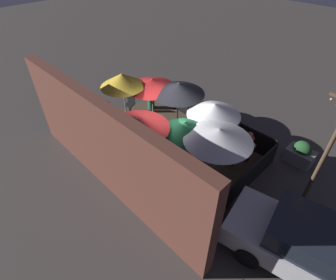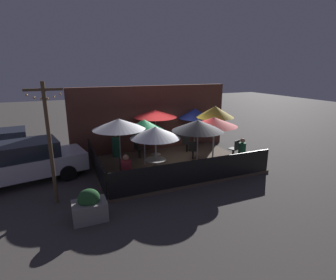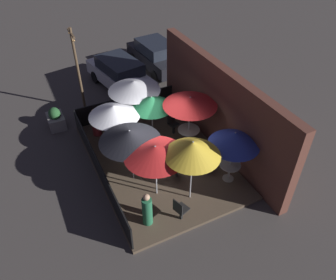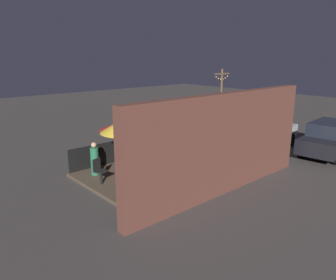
% 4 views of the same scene
% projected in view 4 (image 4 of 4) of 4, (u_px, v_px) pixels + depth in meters
% --- Properties ---
extents(ground_plane, '(60.00, 60.00, 0.00)m').
position_uv_depth(ground_plane, '(172.00, 172.00, 13.49)').
color(ground_plane, '#423D3A').
extents(patio_deck, '(6.92, 4.84, 0.12)m').
position_uv_depth(patio_deck, '(172.00, 171.00, 13.48)').
color(patio_deck, brown).
rests_on(patio_deck, ground_plane).
extents(building_wall, '(8.52, 0.36, 3.49)m').
position_uv_depth(building_wall, '(224.00, 144.00, 11.14)').
color(building_wall, brown).
rests_on(building_wall, ground_plane).
extents(fence_front, '(6.72, 0.05, 0.95)m').
position_uv_depth(fence_front, '(137.00, 146.00, 15.06)').
color(fence_front, black).
rests_on(fence_front, patio_deck).
extents(fence_side_left, '(0.05, 4.64, 0.95)m').
position_uv_depth(fence_side_left, '(225.00, 144.00, 15.54)').
color(fence_side_left, black).
rests_on(fence_side_left, patio_deck).
extents(patio_umbrella_0, '(2.10, 2.10, 2.28)m').
position_uv_depth(patio_umbrella_0, '(204.00, 124.00, 12.01)').
color(patio_umbrella_0, '#B2B2B7').
rests_on(patio_umbrella_0, patio_deck).
extents(patio_umbrella_1, '(1.96, 1.96, 2.08)m').
position_uv_depth(patio_umbrella_1, '(175.00, 117.00, 14.67)').
color(patio_umbrella_1, '#B2B2B7').
rests_on(patio_umbrella_1, patio_deck).
extents(patio_umbrella_2, '(1.77, 1.77, 2.16)m').
position_uv_depth(patio_umbrella_2, '(161.00, 143.00, 10.26)').
color(patio_umbrella_2, '#B2B2B7').
rests_on(patio_umbrella_2, patio_deck).
extents(patio_umbrella_3, '(1.73, 1.73, 2.08)m').
position_uv_depth(patio_umbrella_3, '(199.00, 123.00, 13.55)').
color(patio_umbrella_3, '#B2B2B7').
rests_on(patio_umbrella_3, patio_deck).
extents(patio_umbrella_4, '(2.14, 2.14, 2.21)m').
position_uv_depth(patio_umbrella_4, '(141.00, 119.00, 13.50)').
color(patio_umbrella_4, '#B2B2B7').
rests_on(patio_umbrella_4, patio_deck).
extents(patio_umbrella_5, '(1.80, 1.80, 2.49)m').
position_uv_depth(patio_umbrella_5, '(126.00, 125.00, 11.31)').
color(patio_umbrella_5, '#B2B2B7').
rests_on(patio_umbrella_5, patio_deck).
extents(patio_umbrella_6, '(2.17, 2.17, 2.25)m').
position_uv_depth(patio_umbrella_6, '(213.00, 114.00, 14.43)').
color(patio_umbrella_6, '#B2B2B7').
rests_on(patio_umbrella_6, patio_deck).
extents(patio_umbrella_7, '(2.06, 2.06, 2.17)m').
position_uv_depth(patio_umbrella_7, '(126.00, 125.00, 12.50)').
color(patio_umbrella_7, '#B2B2B7').
rests_on(patio_umbrella_7, patio_deck).
extents(dining_table_0, '(0.89, 0.89, 0.77)m').
position_uv_depth(dining_table_0, '(203.00, 163.00, 12.39)').
color(dining_table_0, '#9E998E').
rests_on(dining_table_0, patio_deck).
extents(dining_table_1, '(0.83, 0.83, 0.76)m').
position_uv_depth(dining_table_1, '(175.00, 144.00, 14.99)').
color(dining_table_1, '#9E998E').
rests_on(dining_table_1, patio_deck).
extents(dining_table_2, '(0.76, 0.76, 0.72)m').
position_uv_depth(dining_table_2, '(161.00, 182.00, 10.59)').
color(dining_table_2, '#9E998E').
rests_on(dining_table_2, patio_deck).
extents(patio_chair_0, '(0.56, 0.56, 0.91)m').
position_uv_depth(patio_chair_0, '(167.00, 174.00, 11.57)').
color(patio_chair_0, black).
rests_on(patio_chair_0, patio_deck).
extents(patio_chair_1, '(0.51, 0.51, 0.94)m').
position_uv_depth(patio_chair_1, '(99.00, 170.00, 11.84)').
color(patio_chair_1, black).
rests_on(patio_chair_1, patio_deck).
extents(patio_chair_2, '(0.55, 0.55, 0.90)m').
position_uv_depth(patio_chair_2, '(152.00, 165.00, 12.49)').
color(patio_chair_2, black).
rests_on(patio_chair_2, patio_deck).
extents(patio_chair_3, '(0.48, 0.48, 0.94)m').
position_uv_depth(patio_chair_3, '(216.00, 158.00, 13.20)').
color(patio_chair_3, black).
rests_on(patio_chair_3, patio_deck).
extents(patio_chair_4, '(0.44, 0.44, 0.94)m').
position_uv_depth(patio_chair_4, '(196.00, 142.00, 15.73)').
color(patio_chair_4, black).
rests_on(patio_chair_4, patio_deck).
extents(patron_0, '(0.46, 0.46, 1.30)m').
position_uv_depth(patron_0, '(95.00, 160.00, 12.76)').
color(patron_0, '#236642').
rests_on(patron_0, patio_deck).
extents(patron_1, '(0.57, 0.57, 1.17)m').
position_uv_depth(patron_1, '(244.00, 158.00, 13.25)').
color(patron_1, '#236642').
rests_on(patron_1, patio_deck).
extents(patron_2, '(0.48, 0.48, 1.27)m').
position_uv_depth(patron_2, '(187.00, 138.00, 16.20)').
color(patron_2, maroon).
rests_on(patron_2, patio_deck).
extents(planter_box, '(0.98, 0.69, 0.98)m').
position_uv_depth(planter_box, '(188.00, 134.00, 18.26)').
color(planter_box, gray).
rests_on(planter_box, ground_plane).
extents(light_post, '(1.10, 0.12, 3.98)m').
position_uv_depth(light_post, '(221.00, 103.00, 17.29)').
color(light_post, brown).
rests_on(light_post, ground_plane).
extents(parked_car_0, '(4.71, 2.51, 1.62)m').
position_uv_depth(parked_car_0, '(267.00, 132.00, 16.68)').
color(parked_car_0, silver).
rests_on(parked_car_0, ground_plane).
extents(parked_car_1, '(4.32, 2.08, 1.62)m').
position_uv_depth(parked_car_1, '(330.00, 138.00, 15.60)').
color(parked_car_1, black).
rests_on(parked_car_1, ground_plane).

